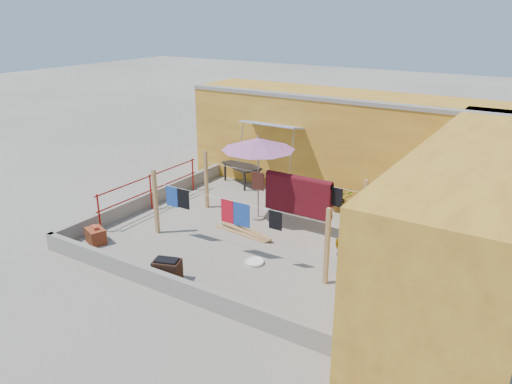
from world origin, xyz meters
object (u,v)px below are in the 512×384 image
brick_stack (96,236)px  white_basin (254,262)px  brazier (167,270)px  water_jug_b (357,227)px  water_jug_a (363,224)px  green_hose (397,238)px  outdoor_table (242,167)px  patio_umbrella (258,144)px  plant_back_a (340,198)px

brick_stack → white_basin: bearing=16.9°
brazier → water_jug_b: (2.63, 4.69, -0.10)m
water_jug_a → green_hose: (1.02, -0.15, -0.11)m
brazier → brick_stack: bearing=170.7°
outdoor_table → green_hose: size_ratio=2.99×
brazier → white_basin: bearing=54.9°
water_jug_a → water_jug_b: water_jug_b is taller
outdoor_table → brazier: (2.29, -6.40, -0.36)m
brazier → water_jug_b: bearing=60.7°
water_jug_b → patio_umbrella: bearing=-168.0°
white_basin → brazier: bearing=-125.1°
brick_stack → white_basin: size_ratio=1.39×
water_jug_a → water_jug_b: bearing=-96.9°
patio_umbrella → plant_back_a: (1.77, 1.83, -1.83)m
patio_umbrella → white_basin: bearing=-59.8°
outdoor_table → brazier: bearing=-70.3°
white_basin → water_jug_b: water_jug_b is taller
green_hose → plant_back_a: 2.35m
outdoor_table → brick_stack: bearing=-95.8°
water_jug_b → plant_back_a: 1.62m
patio_umbrella → outdoor_table: (-2.12, 2.31, -1.61)m
brick_stack → green_hose: bearing=33.8°
brick_stack → outdoor_table: bearing=84.2°
water_jug_a → outdoor_table: bearing=164.7°
green_hose → water_jug_a: bearing=171.6°
green_hose → plant_back_a: size_ratio=0.69×
outdoor_table → brazier: 6.81m
brick_stack → green_hose: (6.59, 4.42, -0.17)m
brazier → green_hose: 6.13m
brick_stack → green_hose: 7.93m
patio_umbrella → brazier: size_ratio=3.70×
white_basin → water_jug_b: size_ratio=1.25×
outdoor_table → water_jug_a: bearing=-15.3°
patio_umbrella → brazier: patio_umbrella is taller
outdoor_table → plant_back_a: bearing=-7.1°
green_hose → plant_back_a: (-2.09, 1.03, 0.36)m
brick_stack → water_jug_b: (5.53, 4.21, -0.04)m
water_jug_a → water_jug_b: 0.36m
patio_umbrella → plant_back_a: size_ratio=3.23×
patio_umbrella → brazier: bearing=-87.6°
white_basin → brick_stack: bearing=-163.1°
brazier → water_jug_a: size_ratio=2.09×
white_basin → water_jug_a: water_jug_a is taller
plant_back_a → water_jug_b: bearing=-50.1°
patio_umbrella → brazier: (0.17, -4.09, -1.97)m
outdoor_table → green_hose: (5.98, -1.51, -0.59)m
brick_stack → plant_back_a: bearing=50.4°
white_basin → plant_back_a: plant_back_a is taller
brick_stack → brazier: 2.93m
patio_umbrella → plant_back_a: 3.14m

